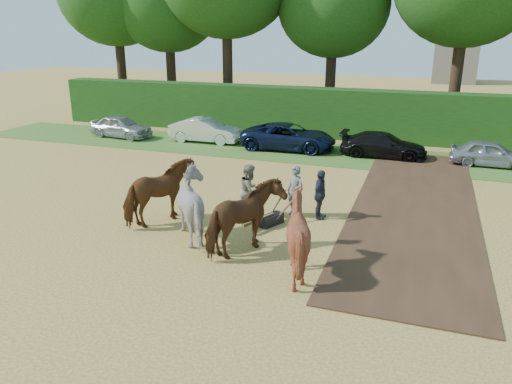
# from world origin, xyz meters

# --- Properties ---
(ground) EXTENTS (120.00, 120.00, 0.00)m
(ground) POSITION_xyz_m (0.00, 0.00, 0.00)
(ground) COLOR gold
(ground) RESTS_ON ground
(earth_strip) EXTENTS (4.50, 17.00, 0.05)m
(earth_strip) POSITION_xyz_m (1.50, 7.00, 0.03)
(earth_strip) COLOR #472D1C
(earth_strip) RESTS_ON ground
(grass_verge) EXTENTS (50.00, 5.00, 0.03)m
(grass_verge) POSITION_xyz_m (0.00, 14.00, 0.01)
(grass_verge) COLOR #38601E
(grass_verge) RESTS_ON ground
(hedgerow) EXTENTS (46.00, 1.60, 3.00)m
(hedgerow) POSITION_xyz_m (0.00, 18.50, 1.50)
(hedgerow) COLOR #14380F
(hedgerow) RESTS_ON ground
(spectator_near) EXTENTS (0.78, 0.99, 1.97)m
(spectator_near) POSITION_xyz_m (-4.17, 3.87, 0.98)
(spectator_near) COLOR gray
(spectator_near) RESTS_ON ground
(spectator_far) EXTENTS (0.53, 1.09, 1.81)m
(spectator_far) POSITION_xyz_m (-1.73, 4.51, 0.91)
(spectator_far) COLOR #272B34
(spectator_far) RESTS_ON ground
(plough_team) EXTENTS (7.80, 5.93, 2.25)m
(plough_team) POSITION_xyz_m (-4.12, 1.28, 1.12)
(plough_team) COLOR brown
(plough_team) RESTS_ON ground
(parked_cars) EXTENTS (25.18, 2.70, 1.47)m
(parked_cars) POSITION_xyz_m (-5.90, 14.35, 0.70)
(parked_cars) COLOR #A6AAAD
(parked_cars) RESTS_ON ground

